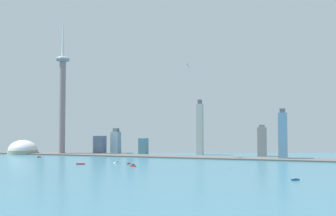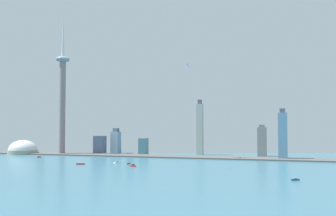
{
  "view_description": "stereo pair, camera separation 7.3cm",
  "coord_description": "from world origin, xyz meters",
  "px_view_note": "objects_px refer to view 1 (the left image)",
  "views": [
    {
      "loc": [
        287.94,
        -361.81,
        75.8
      ],
      "look_at": [
        47.22,
        474.16,
        113.35
      ],
      "focal_mm": 40.38,
      "sensor_mm": 36.0,
      "label": 1
    },
    {
      "loc": [
        288.01,
        -361.79,
        75.8
      ],
      "look_at": [
        47.22,
        474.16,
        113.35
      ],
      "focal_mm": 40.38,
      "sensor_mm": 36.0,
      "label": 2
    }
  ],
  "objects_px": {
    "skyscraper_8": "(262,141)",
    "observation_tower": "(62,90)",
    "skyscraper_4": "(41,131)",
    "boat_5": "(133,166)",
    "skyscraper_5": "(131,139)",
    "boat_3": "(39,157)",
    "boat_7": "(295,179)",
    "channel_buoy_0": "(230,168)",
    "boat_1": "(81,164)",
    "skyscraper_0": "(96,130)",
    "skyscraper_7": "(100,145)",
    "skyscraper_2": "(200,128)",
    "airplane": "(189,67)",
    "boat_0": "(117,162)",
    "skyscraper_6": "(116,142)",
    "skyscraper_1": "(143,146)",
    "boat_2": "(129,163)",
    "stadium_dome": "(23,150)",
    "skyscraper_3": "(283,135)"
  },
  "relations": [
    {
      "from": "skyscraper_0",
      "to": "skyscraper_7",
      "type": "relative_size",
      "value": 2.71
    },
    {
      "from": "skyscraper_2",
      "to": "boat_0",
      "type": "relative_size",
      "value": 9.88
    },
    {
      "from": "boat_3",
      "to": "boat_7",
      "type": "distance_m",
      "value": 582.73
    },
    {
      "from": "boat_7",
      "to": "channel_buoy_0",
      "type": "xyz_separation_m",
      "value": [
        -100.17,
        112.22,
        -0.09
      ]
    },
    {
      "from": "observation_tower",
      "to": "skyscraper_4",
      "type": "distance_m",
      "value": 146.72
    },
    {
      "from": "boat_0",
      "to": "skyscraper_2",
      "type": "bearing_deg",
      "value": -179.85
    },
    {
      "from": "observation_tower",
      "to": "boat_2",
      "type": "height_order",
      "value": "observation_tower"
    },
    {
      "from": "skyscraper_6",
      "to": "skyscraper_8",
      "type": "height_order",
      "value": "skyscraper_8"
    },
    {
      "from": "stadium_dome",
      "to": "skyscraper_5",
      "type": "distance_m",
      "value": 277.73
    },
    {
      "from": "skyscraper_6",
      "to": "channel_buoy_0",
      "type": "bearing_deg",
      "value": -38.88
    },
    {
      "from": "skyscraper_3",
      "to": "skyscraper_4",
      "type": "distance_m",
      "value": 628.32
    },
    {
      "from": "boat_7",
      "to": "channel_buoy_0",
      "type": "height_order",
      "value": "boat_7"
    },
    {
      "from": "skyscraper_5",
      "to": "boat_3",
      "type": "xyz_separation_m",
      "value": [
        -143.47,
        -200.68,
        -34.35
      ]
    },
    {
      "from": "skyscraper_5",
      "to": "observation_tower",
      "type": "bearing_deg",
      "value": -144.02
    },
    {
      "from": "boat_3",
      "to": "stadium_dome",
      "type": "bearing_deg",
      "value": -48.38
    },
    {
      "from": "skyscraper_2",
      "to": "boat_3",
      "type": "height_order",
      "value": "skyscraper_2"
    },
    {
      "from": "skyscraper_8",
      "to": "observation_tower",
      "type": "bearing_deg",
      "value": -170.68
    },
    {
      "from": "skyscraper_7",
      "to": "skyscraper_4",
      "type": "bearing_deg",
      "value": 178.74
    },
    {
      "from": "stadium_dome",
      "to": "boat_0",
      "type": "distance_m",
      "value": 360.78
    },
    {
      "from": "boat_3",
      "to": "boat_0",
      "type": "bearing_deg",
      "value": 153.11
    },
    {
      "from": "skyscraper_6",
      "to": "boat_2",
      "type": "distance_m",
      "value": 284.28
    },
    {
      "from": "skyscraper_2",
      "to": "channel_buoy_0",
      "type": "bearing_deg",
      "value": -68.59
    },
    {
      "from": "skyscraper_4",
      "to": "skyscraper_7",
      "type": "distance_m",
      "value": 181.63
    },
    {
      "from": "skyscraper_0",
      "to": "boat_2",
      "type": "height_order",
      "value": "skyscraper_0"
    },
    {
      "from": "skyscraper_8",
      "to": "boat_2",
      "type": "distance_m",
      "value": 348.26
    },
    {
      "from": "skyscraper_4",
      "to": "skyscraper_5",
      "type": "xyz_separation_m",
      "value": [
        237.17,
        61.07,
        -21.16
      ]
    },
    {
      "from": "skyscraper_2",
      "to": "observation_tower",
      "type": "bearing_deg",
      "value": -166.47
    },
    {
      "from": "skyscraper_2",
      "to": "boat_1",
      "type": "height_order",
      "value": "skyscraper_2"
    },
    {
      "from": "boat_5",
      "to": "skyscraper_2",
      "type": "bearing_deg",
      "value": 88.87
    },
    {
      "from": "skyscraper_0",
      "to": "boat_3",
      "type": "height_order",
      "value": "skyscraper_0"
    },
    {
      "from": "boat_1",
      "to": "boat_7",
      "type": "bearing_deg",
      "value": -32.36
    },
    {
      "from": "skyscraper_1",
      "to": "skyscraper_4",
      "type": "height_order",
      "value": "skyscraper_4"
    },
    {
      "from": "boat_3",
      "to": "boat_7",
      "type": "relative_size",
      "value": 0.71
    },
    {
      "from": "skyscraper_0",
      "to": "skyscraper_1",
      "type": "relative_size",
      "value": 3.03
    },
    {
      "from": "boat_2",
      "to": "skyscraper_0",
      "type": "bearing_deg",
      "value": 92.72
    },
    {
      "from": "boat_1",
      "to": "boat_3",
      "type": "bearing_deg",
      "value": 130.18
    },
    {
      "from": "observation_tower",
      "to": "skyscraper_7",
      "type": "height_order",
      "value": "observation_tower"
    },
    {
      "from": "skyscraper_2",
      "to": "boat_2",
      "type": "relative_size",
      "value": 21.92
    },
    {
      "from": "skyscraper_4",
      "to": "airplane",
      "type": "height_order",
      "value": "airplane"
    },
    {
      "from": "observation_tower",
      "to": "skyscraper_6",
      "type": "xyz_separation_m",
      "value": [
        114.71,
        75.43,
        -132.2
      ]
    },
    {
      "from": "stadium_dome",
      "to": "airplane",
      "type": "bearing_deg",
      "value": -2.73
    },
    {
      "from": "skyscraper_1",
      "to": "skyscraper_7",
      "type": "xyz_separation_m",
      "value": [
        -118.2,
        -1.75,
        2.47
      ]
    },
    {
      "from": "observation_tower",
      "to": "boat_0",
      "type": "xyz_separation_m",
      "value": [
        221.81,
        -161.78,
        -160.49
      ]
    },
    {
      "from": "skyscraper_1",
      "to": "skyscraper_4",
      "type": "bearing_deg",
      "value": 179.58
    },
    {
      "from": "boat_1",
      "to": "channel_buoy_0",
      "type": "xyz_separation_m",
      "value": [
        280.3,
        9.51,
        -0.08
      ]
    },
    {
      "from": "skyscraper_5",
      "to": "boat_5",
      "type": "xyz_separation_m",
      "value": [
        130.18,
        -313.5,
        -34.37
      ]
    },
    {
      "from": "channel_buoy_0",
      "to": "skyscraper_0",
      "type": "bearing_deg",
      "value": 144.93
    },
    {
      "from": "airplane",
      "to": "skyscraper_0",
      "type": "bearing_deg",
      "value": 63.26
    },
    {
      "from": "skyscraper_3",
      "to": "boat_1",
      "type": "distance_m",
      "value": 427.3
    },
    {
      "from": "skyscraper_4",
      "to": "boat_5",
      "type": "distance_m",
      "value": 449.17
    }
  ]
}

